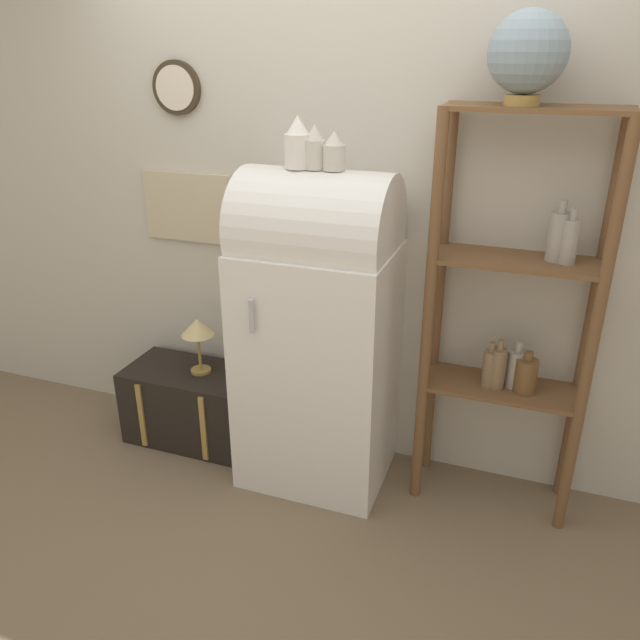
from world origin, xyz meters
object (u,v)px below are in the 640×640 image
object	(u,v)px
globe	(528,53)
vase_right	(334,152)
refrigerator	(317,330)
desk_lamp	(198,330)
suitcase_trunk	(191,404)
vase_left	(298,144)
vase_center	(315,148)

from	to	relation	value
globe	vase_right	size ratio (longest dim) A/B	2.10
refrigerator	globe	size ratio (longest dim) A/B	4.64
vase_right	desk_lamp	size ratio (longest dim) A/B	0.52
suitcase_trunk	vase_left	xyz separation A→B (m)	(0.69, -0.06, 1.46)
suitcase_trunk	vase_center	world-z (taller)	vase_center
suitcase_trunk	vase_center	bearing A→B (deg)	-4.22
suitcase_trunk	globe	bearing A→B (deg)	1.13
vase_left	vase_center	world-z (taller)	vase_left
globe	desk_lamp	bearing A→B (deg)	-179.28
vase_left	vase_center	xyz separation A→B (m)	(0.08, 0.00, -0.02)
vase_right	vase_center	bearing A→B (deg)	-177.30
vase_right	desk_lamp	world-z (taller)	vase_right
vase_center	vase_right	size ratio (longest dim) A/B	1.15
refrigerator	desk_lamp	distance (m)	0.72
globe	vase_right	xyz separation A→B (m)	(-0.73, -0.08, -0.38)
refrigerator	vase_right	size ratio (longest dim) A/B	9.74
vase_left	desk_lamp	world-z (taller)	vase_left
globe	vase_left	world-z (taller)	globe
globe	desk_lamp	xyz separation A→B (m)	(-1.51, -0.02, -1.36)
refrigerator	desk_lamp	world-z (taller)	refrigerator
refrigerator	suitcase_trunk	xyz separation A→B (m)	(-0.78, 0.05, -0.60)
globe	vase_left	bearing A→B (deg)	-174.23
vase_center	vase_left	bearing A→B (deg)	-178.51
globe	desk_lamp	distance (m)	2.03
suitcase_trunk	globe	xyz separation A→B (m)	(1.58, 0.03, 1.82)
vase_center	desk_lamp	bearing A→B (deg)	174.33
suitcase_trunk	desk_lamp	xyz separation A→B (m)	(0.08, 0.01, 0.46)
vase_right	vase_left	bearing A→B (deg)	-177.87
vase_right	refrigerator	bearing A→B (deg)	176.20
refrigerator	vase_right	distance (m)	0.84
globe	refrigerator	bearing A→B (deg)	-174.42
refrigerator	globe	xyz separation A→B (m)	(0.81, 0.08, 1.22)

